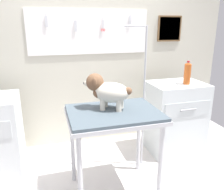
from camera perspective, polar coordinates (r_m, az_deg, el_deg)
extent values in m
cube|color=beige|center=(3.14, -6.73, 8.40)|extent=(4.00, 0.06, 2.30)
cube|color=white|center=(3.08, -5.48, 15.14)|extent=(1.55, 0.02, 0.56)
cylinder|color=gray|center=(3.02, -15.97, 18.42)|extent=(0.01, 0.02, 0.01)
cube|color=silver|center=(3.01, -15.84, 17.00)|extent=(0.03, 0.01, 0.13)
cylinder|color=gray|center=(3.05, -9.04, 17.76)|extent=(0.01, 0.02, 0.01)
cube|color=silver|center=(3.04, -8.95, 16.35)|extent=(0.03, 0.01, 0.13)
cylinder|color=gray|center=(3.11, -2.29, 18.32)|extent=(0.01, 0.02, 0.01)
cube|color=silver|center=(3.10, -2.34, 17.03)|extent=(0.01, 0.00, 0.11)
cube|color=silver|center=(3.10, -2.11, 17.03)|extent=(0.01, 0.00, 0.11)
torus|color=red|center=(3.10, -2.45, 15.67)|extent=(0.03, 0.01, 0.03)
torus|color=red|center=(3.10, -1.97, 15.68)|extent=(0.03, 0.01, 0.03)
cylinder|color=gray|center=(3.22, 4.43, 18.92)|extent=(0.01, 0.02, 0.01)
cube|color=silver|center=(3.21, 4.47, 17.58)|extent=(0.03, 0.01, 0.13)
cube|color=brown|center=(3.47, 13.95, 15.55)|extent=(0.35, 0.02, 0.35)
cube|color=#A18059|center=(3.47, 14.00, 15.54)|extent=(0.32, 0.01, 0.31)
cylinder|color=#B7B7BC|center=(2.05, -7.84, -19.53)|extent=(0.04, 0.04, 0.79)
cylinder|color=#B7B7BC|center=(2.24, 11.79, -16.23)|extent=(0.04, 0.04, 0.79)
cylinder|color=#B7B7BC|center=(2.49, -9.66, -12.55)|extent=(0.04, 0.04, 0.79)
cylinder|color=#B7B7BC|center=(2.65, 6.54, -10.49)|extent=(0.04, 0.04, 0.79)
cube|color=#B7B7BC|center=(2.14, 0.44, -5.10)|extent=(0.85, 0.64, 0.03)
cube|color=#46535D|center=(2.13, 0.44, -4.32)|extent=(0.83, 0.62, 0.03)
cylinder|color=#B7B7BC|center=(2.94, 7.17, -16.32)|extent=(0.11, 0.11, 0.01)
cylinder|color=#B7B7BC|center=(2.59, 7.81, -1.39)|extent=(0.02, 0.02, 1.61)
cylinder|color=#B7B7BC|center=(2.41, 5.86, 16.51)|extent=(0.24, 0.02, 0.02)
cylinder|color=silver|center=(2.13, -2.33, -2.32)|extent=(0.05, 0.05, 0.11)
cylinder|color=silver|center=(2.22, -1.65, -1.51)|extent=(0.05, 0.05, 0.11)
cylinder|color=silver|center=(2.10, 1.71, -2.64)|extent=(0.05, 0.05, 0.11)
cylinder|color=silver|center=(2.19, 2.23, -1.80)|extent=(0.05, 0.05, 0.11)
ellipsoid|color=silver|center=(2.13, -0.16, 0.65)|extent=(0.39, 0.34, 0.19)
ellipsoid|color=brown|center=(2.16, -3.13, 0.61)|extent=(0.17, 0.18, 0.10)
sphere|color=brown|center=(2.15, -4.22, 3.18)|extent=(0.16, 0.16, 0.16)
ellipsoid|color=silver|center=(2.17, -5.97, 2.85)|extent=(0.10, 0.09, 0.05)
sphere|color=black|center=(2.18, -6.79, 2.89)|extent=(0.02, 0.02, 0.02)
ellipsoid|color=brown|center=(2.08, -4.37, 3.04)|extent=(0.06, 0.06, 0.09)
ellipsoid|color=brown|center=(2.21, -3.28, 3.89)|extent=(0.06, 0.06, 0.09)
sphere|color=brown|center=(2.09, 4.00, 0.99)|extent=(0.07, 0.07, 0.07)
cube|color=silver|center=(3.14, 15.16, -5.27)|extent=(0.68, 0.52, 0.91)
cube|color=#B5BEC0|center=(2.86, 18.16, -3.41)|extent=(0.60, 0.01, 0.18)
cylinder|color=#99999E|center=(2.86, 18.24, -3.47)|extent=(0.20, 0.02, 0.02)
cylinder|color=#BA511D|center=(2.96, 18.01, 4.88)|extent=(0.08, 0.08, 0.25)
cone|color=#BA511D|center=(2.93, 18.25, 7.40)|extent=(0.08, 0.08, 0.02)
cylinder|color=red|center=(2.93, 18.29, 7.80)|extent=(0.03, 0.03, 0.02)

